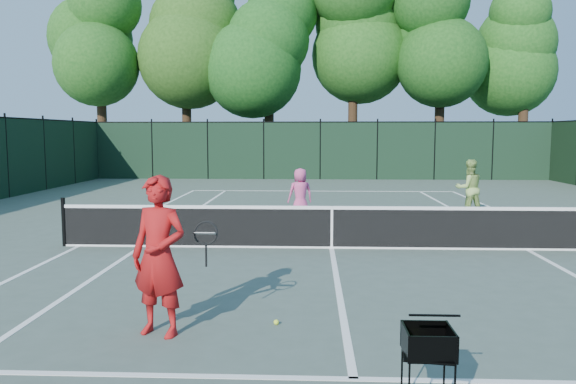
{
  "coord_description": "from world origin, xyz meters",
  "views": [
    {
      "loc": [
        -0.42,
        -11.79,
        2.45
      ],
      "look_at": [
        -0.97,
        1.0,
        1.1
      ],
      "focal_mm": 35.0,
      "sensor_mm": 36.0,
      "label": 1
    }
  ],
  "objects_px": {
    "player_green": "(469,188)",
    "ball_hopper": "(428,343)",
    "coach": "(159,256)",
    "loose_ball_midcourt": "(276,322)",
    "player_pink": "(300,194)"
  },
  "relations": [
    {
      "from": "player_green",
      "to": "ball_hopper",
      "type": "distance_m",
      "value": 12.38
    },
    {
      "from": "coach",
      "to": "loose_ball_midcourt",
      "type": "height_order",
      "value": "coach"
    },
    {
      "from": "ball_hopper",
      "to": "loose_ball_midcourt",
      "type": "distance_m",
      "value": 2.78
    },
    {
      "from": "player_green",
      "to": "ball_hopper",
      "type": "bearing_deg",
      "value": 63.95
    },
    {
      "from": "ball_hopper",
      "to": "loose_ball_midcourt",
      "type": "xyz_separation_m",
      "value": [
        -1.45,
        2.28,
        -0.63
      ]
    },
    {
      "from": "player_pink",
      "to": "loose_ball_midcourt",
      "type": "relative_size",
      "value": 21.43
    },
    {
      "from": "coach",
      "to": "player_pink",
      "type": "xyz_separation_m",
      "value": [
        1.5,
        9.33,
        -0.25
      ]
    },
    {
      "from": "coach",
      "to": "player_green",
      "type": "bearing_deg",
      "value": 74.85
    },
    {
      "from": "loose_ball_midcourt",
      "to": "coach",
      "type": "bearing_deg",
      "value": -163.95
    },
    {
      "from": "player_pink",
      "to": "ball_hopper",
      "type": "height_order",
      "value": "player_pink"
    },
    {
      "from": "player_pink",
      "to": "loose_ball_midcourt",
      "type": "xyz_separation_m",
      "value": [
        -0.11,
        -8.93,
        -0.69
      ]
    },
    {
      "from": "ball_hopper",
      "to": "player_pink",
      "type": "bearing_deg",
      "value": 106.02
    },
    {
      "from": "coach",
      "to": "player_pink",
      "type": "distance_m",
      "value": 9.45
    },
    {
      "from": "ball_hopper",
      "to": "coach",
      "type": "bearing_deg",
      "value": 155.62
    },
    {
      "from": "coach",
      "to": "ball_hopper",
      "type": "xyz_separation_m",
      "value": [
        2.84,
        -1.89,
        -0.31
      ]
    }
  ]
}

